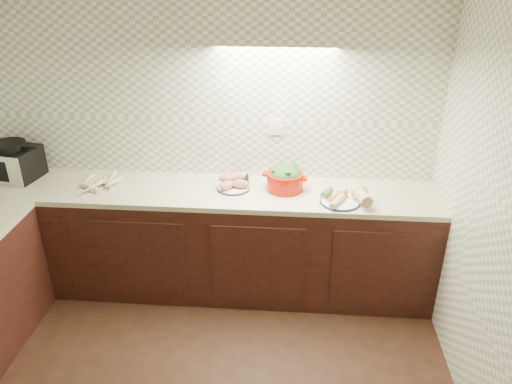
# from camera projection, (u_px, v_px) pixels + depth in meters

# --- Properties ---
(room) EXTENTS (3.60, 3.60, 2.60)m
(room) POSITION_uv_depth(u_px,v_px,m) (134.00, 191.00, 2.18)
(room) COLOR black
(room) RESTS_ON ground
(counter) EXTENTS (3.60, 3.60, 0.90)m
(counter) POSITION_uv_depth(u_px,v_px,m) (84.00, 299.00, 3.36)
(counter) COLOR black
(counter) RESTS_ON ground
(toaster_oven) EXTENTS (0.47, 0.39, 0.30)m
(toaster_oven) POSITION_uv_depth(u_px,v_px,m) (11.00, 162.00, 3.98)
(toaster_oven) COLOR black
(toaster_oven) RESTS_ON counter
(parsnip_pile) EXTENTS (0.31, 0.34, 0.07)m
(parsnip_pile) POSITION_uv_depth(u_px,v_px,m) (99.00, 184.00, 3.87)
(parsnip_pile) COLOR beige
(parsnip_pile) RESTS_ON counter
(sweet_potato_plate) EXTENTS (0.26, 0.26, 0.12)m
(sweet_potato_plate) POSITION_uv_depth(u_px,v_px,m) (233.00, 183.00, 3.84)
(sweet_potato_plate) COLOR #17193F
(sweet_potato_plate) RESTS_ON counter
(onion_bowl) EXTENTS (0.15, 0.15, 0.12)m
(onion_bowl) POSITION_uv_depth(u_px,v_px,m) (239.00, 177.00, 3.94)
(onion_bowl) COLOR black
(onion_bowl) RESTS_ON counter
(dutch_oven) EXTENTS (0.35, 0.33, 0.20)m
(dutch_oven) POSITION_uv_depth(u_px,v_px,m) (285.00, 178.00, 3.80)
(dutch_oven) COLOR #C11201
(dutch_oven) RESTS_ON counter
(veg_plate) EXTENTS (0.37, 0.34, 0.14)m
(veg_plate) POSITION_uv_depth(u_px,v_px,m) (349.00, 195.00, 3.64)
(veg_plate) COLOR #17193F
(veg_plate) RESTS_ON counter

